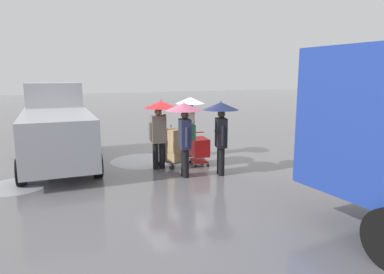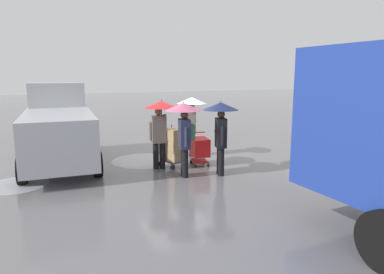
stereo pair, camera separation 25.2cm
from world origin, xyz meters
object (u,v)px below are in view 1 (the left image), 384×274
object	(u,v)px
hand_dolly_boxes	(172,146)
pedestrian_black_side	(185,122)
pedestrian_white_side	(160,118)
pedestrian_pink_side	(190,113)
cargo_van_parked_right	(57,129)
shopping_cart_vendor	(199,148)
pedestrian_far_side	(221,121)

from	to	relation	value
hand_dolly_boxes	pedestrian_black_side	distance (m)	1.31
pedestrian_white_side	pedestrian_black_side	bearing A→B (deg)	108.87
hand_dolly_boxes	pedestrian_black_side	size ratio (longest dim) A/B	0.61
pedestrian_pink_side	pedestrian_black_side	world-z (taller)	same
hand_dolly_boxes	pedestrian_white_side	xyz separation A→B (m)	(0.37, -0.07, 0.88)
cargo_van_parked_right	pedestrian_pink_side	distance (m)	4.43
hand_dolly_boxes	pedestrian_pink_side	bearing A→B (deg)	-133.73
shopping_cart_vendor	pedestrian_black_side	bearing A→B (deg)	45.91
shopping_cart_vendor	pedestrian_white_side	bearing A→B (deg)	-4.94
pedestrian_white_side	pedestrian_far_side	xyz separation A→B (m)	(-1.39, 1.30, 0.00)
shopping_cart_vendor	pedestrian_far_side	size ratio (longest dim) A/B	0.47
pedestrian_black_side	pedestrian_white_side	bearing A→B (deg)	-71.13
pedestrian_black_side	pedestrian_white_side	size ratio (longest dim) A/B	1.00
pedestrian_black_side	pedestrian_far_side	bearing A→B (deg)	166.37
cargo_van_parked_right	pedestrian_black_side	bearing A→B (deg)	138.21
pedestrian_pink_side	pedestrian_white_side	xyz separation A→B (m)	(1.53, 1.14, 0.01)
hand_dolly_boxes	pedestrian_white_side	distance (m)	0.96
cargo_van_parked_right	pedestrian_black_side	distance (m)	4.30
pedestrian_white_side	hand_dolly_boxes	bearing A→B (deg)	169.57
pedestrian_black_side	pedestrian_pink_side	bearing A→B (deg)	-118.09
pedestrian_far_side	shopping_cart_vendor	bearing A→B (deg)	-84.54
shopping_cart_vendor	pedestrian_pink_side	distance (m)	1.63
hand_dolly_boxes	shopping_cart_vendor	bearing A→B (deg)	177.36
pedestrian_black_side	pedestrian_white_side	distance (m)	1.11
pedestrian_black_side	pedestrian_far_side	world-z (taller)	same
cargo_van_parked_right	pedestrian_pink_side	size ratio (longest dim) A/B	2.53
pedestrian_white_side	pedestrian_far_side	world-z (taller)	same
cargo_van_parked_right	shopping_cart_vendor	xyz separation A→B (m)	(-4.11, 1.91, -0.61)
hand_dolly_boxes	pedestrian_far_side	world-z (taller)	pedestrian_far_side
pedestrian_far_side	pedestrian_black_side	bearing A→B (deg)	-13.63
cargo_van_parked_right	shopping_cart_vendor	world-z (taller)	cargo_van_parked_right
pedestrian_pink_side	pedestrian_black_side	bearing A→B (deg)	61.91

